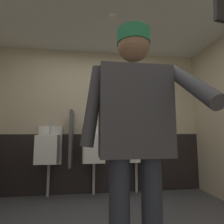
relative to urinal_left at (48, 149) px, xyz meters
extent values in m
cube|color=beige|center=(0.81, 0.22, 0.50)|extent=(4.39, 0.12, 2.55)
cube|color=black|center=(0.81, 0.14, -0.27)|extent=(3.79, 0.03, 1.01)
cylinder|color=white|center=(0.95, -0.91, 1.76)|extent=(0.14, 0.14, 0.03)
cube|color=white|center=(0.00, 0.13, 0.05)|extent=(0.40, 0.05, 0.65)
cube|color=white|center=(0.00, -0.04, 0.00)|extent=(0.34, 0.30, 0.45)
cylinder|color=#B7BABF|center=(0.00, 0.12, 0.34)|extent=(0.04, 0.04, 0.24)
cylinder|color=#B7BABF|center=(0.00, 0.09, -0.50)|extent=(0.05, 0.05, 0.55)
cube|color=white|center=(0.75, 0.13, 0.05)|extent=(0.40, 0.05, 0.65)
cube|color=white|center=(0.75, -0.04, 0.00)|extent=(0.34, 0.30, 0.45)
cylinder|color=#B7BABF|center=(0.75, 0.12, 0.34)|extent=(0.04, 0.04, 0.24)
cylinder|color=#B7BABF|center=(0.75, 0.09, -0.50)|extent=(0.05, 0.05, 0.55)
cube|color=white|center=(1.50, 0.13, 0.05)|extent=(0.40, 0.05, 0.65)
cube|color=white|center=(1.50, -0.04, 0.00)|extent=(0.34, 0.30, 0.45)
cylinder|color=#B7BABF|center=(1.50, 0.12, 0.34)|extent=(0.04, 0.04, 0.24)
cylinder|color=#B7BABF|center=(1.50, 0.09, -0.50)|extent=(0.05, 0.05, 0.55)
cube|color=#4C4C51|center=(0.37, -0.07, 0.17)|extent=(0.04, 0.40, 0.90)
cylinder|color=#2D3342|center=(1.09, -1.85, -0.34)|extent=(0.14, 0.14, 0.87)
cube|color=#3F3F47|center=(0.98, -1.85, 0.41)|extent=(0.49, 0.24, 0.62)
cylinder|color=#3F3F47|center=(0.69, -1.85, 0.44)|extent=(0.17, 0.09, 0.56)
cylinder|color=#3F3F47|center=(1.27, -2.07, 0.56)|extent=(0.09, 0.50, 0.39)
sphere|color=#8C664C|center=(0.98, -1.85, 0.89)|extent=(0.23, 0.23, 0.23)
cylinder|color=#26724C|center=(0.98, -1.85, 0.96)|extent=(0.24, 0.24, 0.10)
cube|color=black|center=(1.26, -2.36, 0.83)|extent=(0.06, 0.04, 0.11)
camera|label=1|loc=(0.66, -3.05, 0.26)|focal=28.25mm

